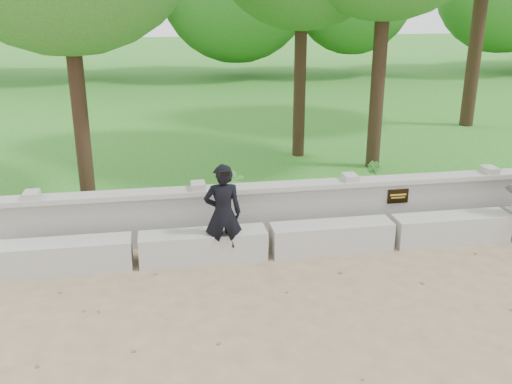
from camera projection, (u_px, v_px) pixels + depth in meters
ground at (449, 306)px, 7.34m from camera, size 80.00×80.00×0.00m
lawn at (258, 103)px, 20.32m from camera, size 40.00×22.00×0.25m
concrete_bench at (392, 232)px, 9.03m from camera, size 11.90×0.45×0.45m
parapet_wall at (377, 203)px, 9.60m from camera, size 12.50×0.35×0.90m
man_main at (223, 214)px, 8.32m from camera, size 0.56×0.50×1.52m
shrub_a at (236, 190)px, 9.84m from camera, size 0.42×0.35×0.68m
shrub_b at (374, 176)px, 10.87m from camera, size 0.36×0.38×0.54m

